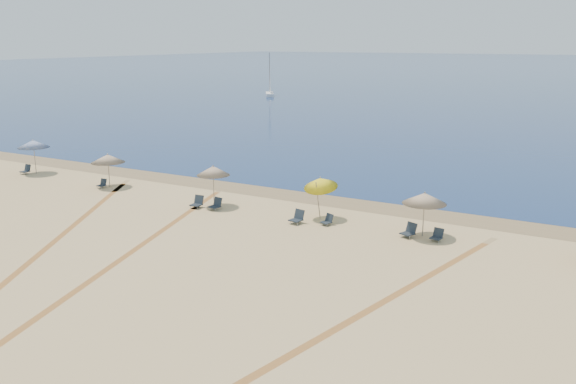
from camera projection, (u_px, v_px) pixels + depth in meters
name	position (u px, v px, depth m)	size (l,w,h in m)	color
ocean	(574.00, 68.00, 208.80)	(500.00, 500.00, 0.00)	#0C2151
wet_sand	(319.00, 198.00, 38.14)	(500.00, 500.00, 0.00)	olive
umbrella_0	(33.00, 144.00, 44.69)	(2.29, 2.29, 2.57)	gray
umbrella_1	(108.00, 159.00, 40.67)	(2.25, 2.25, 2.29)	gray
umbrella_2	(213.00, 171.00, 35.85)	(1.98, 1.98, 2.52)	gray
umbrella_3	(320.00, 183.00, 33.31)	(1.89, 1.97, 2.59)	gray
umbrella_4	(425.00, 198.00, 30.32)	(2.23, 2.23, 2.34)	gray
chair_0	(26.00, 170.00, 45.03)	(0.57, 0.67, 0.69)	black
chair_1	(102.00, 184.00, 40.85)	(0.50, 0.58, 0.59)	black
chair_2	(197.00, 202.00, 35.98)	(0.62, 0.72, 0.73)	black
chair_3	(216.00, 204.00, 35.56)	(0.70, 0.78, 0.71)	black
chair_4	(297.00, 217.00, 32.92)	(0.75, 0.83, 0.74)	black
chair_5	(328.00, 220.00, 32.63)	(0.67, 0.72, 0.60)	black
chair_6	(409.00, 231.00, 30.64)	(0.82, 0.88, 0.72)	black
chair_7	(437.00, 235.00, 30.05)	(0.61, 0.69, 0.63)	black
sailboat_0	(270.00, 83.00, 106.44)	(3.79, 4.94, 7.50)	white
tire_tracks	(140.00, 279.00, 25.31)	(51.45, 38.91, 0.00)	tan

